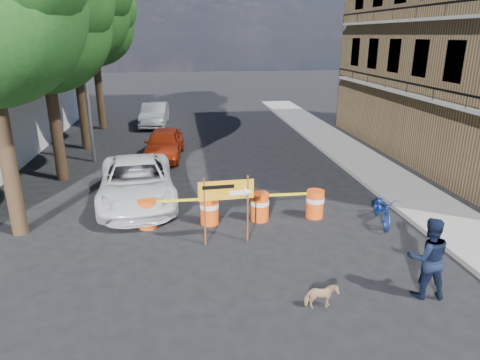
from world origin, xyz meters
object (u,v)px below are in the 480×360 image
object	(u,v)px
barrel_mid_left	(209,209)
sedan_silver	(155,114)
detour_sign	(234,194)
suv_white	(137,182)
pedestrian	(428,258)
bicycle	(384,196)
barrel_far_left	(147,213)
barrel_mid_right	(260,206)
dog	(321,296)
barrel_far_right	(315,203)
sedan_red	(164,144)

from	to	relation	value
barrel_mid_left	sedan_silver	xyz separation A→B (m)	(-2.41, 15.67, 0.25)
detour_sign	suv_white	xyz separation A→B (m)	(-2.95, 3.51, -0.69)
pedestrian	bicycle	distance (m)	3.91
pedestrian	barrel_far_left	bearing A→B (deg)	-26.11
barrel_mid_left	barrel_mid_right	distance (m)	1.59
pedestrian	suv_white	bearing A→B (deg)	-35.04
barrel_mid_right	bicycle	size ratio (longest dim) A/B	0.49
barrel_mid_right	suv_white	xyz separation A→B (m)	(-3.95, 2.09, 0.28)
barrel_far_left	suv_white	size ratio (longest dim) A/B	0.17
barrel_far_left	dog	world-z (taller)	barrel_far_left
barrel_far_right	barrel_far_left	bearing A→B (deg)	-179.40
barrel_far_right	sedan_red	bearing A→B (deg)	122.64
barrel_mid_left	barrel_far_right	bearing A→B (deg)	0.58
suv_white	sedan_silver	world-z (taller)	suv_white
barrel_mid_left	bicycle	distance (m)	5.38
bicycle	sedan_red	xyz separation A→B (m)	(-6.91, 8.51, -0.21)
detour_sign	barrel_far_right	bearing A→B (deg)	23.46
pedestrian	sedan_silver	xyz separation A→B (m)	(-6.89, 20.20, -0.23)
barrel_mid_right	pedestrian	xyz separation A→B (m)	(2.89, -4.57, 0.47)
sedan_silver	barrel_mid_left	bearing A→B (deg)	-77.55
sedan_red	sedan_silver	bearing A→B (deg)	101.47
barrel_far_left	dog	size ratio (longest dim) A/B	1.30
pedestrian	dog	bearing A→B (deg)	13.04
barrel_far_left	sedan_red	size ratio (longest dim) A/B	0.22
barrel_mid_left	bicycle	world-z (taller)	bicycle
pedestrian	barrel_far_right	bearing A→B (deg)	-67.20
dog	sedan_silver	world-z (taller)	sedan_silver
barrel_far_left	bicycle	xyz separation A→B (m)	(7.19, -0.69, 0.44)
pedestrian	bicycle	size ratio (longest dim) A/B	1.03
barrel_mid_right	sedan_silver	world-z (taller)	sedan_silver
dog	barrel_far_right	bearing A→B (deg)	-16.82
barrel_mid_right	suv_white	size ratio (longest dim) A/B	0.17
bicycle	barrel_far_right	bearing A→B (deg)	170.55
barrel_far_right	sedan_silver	size ratio (longest dim) A/B	0.21
barrel_far_left	pedestrian	size ratio (longest dim) A/B	0.48
bicycle	barrel_mid_left	bearing A→B (deg)	-176.01
detour_sign	bicycle	bearing A→B (deg)	4.67
barrel_far_left	pedestrian	distance (m)	7.81
barrel_far_right	barrel_mid_right	bearing A→B (deg)	179.63
dog	bicycle	bearing A→B (deg)	-40.44
barrel_mid_left	pedestrian	size ratio (longest dim) A/B	0.48
barrel_far_right	dog	world-z (taller)	barrel_far_right
detour_sign	suv_white	bearing A→B (deg)	126.84
barrel_mid_left	suv_white	xyz separation A→B (m)	(-2.36, 2.14, 0.28)
barrel_far_left	barrel_mid_right	xyz separation A→B (m)	(3.47, 0.07, 0.00)
detour_sign	sedan_red	world-z (taller)	detour_sign
barrel_mid_left	detour_sign	bearing A→B (deg)	-66.63
bicycle	sedan_silver	size ratio (longest dim) A/B	0.42
barrel_far_left	barrel_mid_right	distance (m)	3.47
barrel_far_right	detour_sign	distance (m)	3.27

